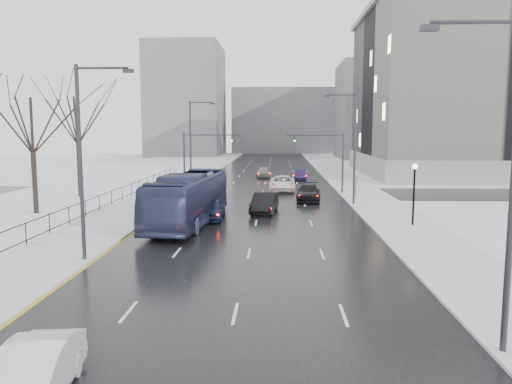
# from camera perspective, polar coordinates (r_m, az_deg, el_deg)

# --- Properties ---
(road) EXTENTS (16.00, 150.00, 0.04)m
(road) POSITION_cam_1_polar(r_m,az_deg,el_deg) (65.07, 1.11, 1.22)
(road) COLOR black
(road) RESTS_ON ground
(cross_road) EXTENTS (130.00, 10.00, 0.04)m
(cross_road) POSITION_cam_1_polar(r_m,az_deg,el_deg) (53.15, 0.80, -0.14)
(cross_road) COLOR black
(cross_road) RESTS_ON ground
(sidewalk_left) EXTENTS (5.00, 150.00, 0.16)m
(sidewalk_left) POSITION_cam_1_polar(r_m,az_deg,el_deg) (66.15, -8.03, 1.30)
(sidewalk_left) COLOR silver
(sidewalk_left) RESTS_ON ground
(sidewalk_right) EXTENTS (5.00, 150.00, 0.16)m
(sidewalk_right) POSITION_cam_1_polar(r_m,az_deg,el_deg) (65.66, 10.31, 1.21)
(sidewalk_right) COLOR silver
(sidewalk_right) RESTS_ON ground
(park_strip) EXTENTS (14.00, 150.00, 0.12)m
(park_strip) POSITION_cam_1_polar(r_m,az_deg,el_deg) (68.52, -15.86, 1.28)
(park_strip) COLOR white
(park_strip) RESTS_ON ground
(tree_park_d) EXTENTS (8.75, 8.75, 12.50)m
(tree_park_d) POSITION_cam_1_polar(r_m,az_deg,el_deg) (43.79, -23.79, -2.37)
(tree_park_d) COLOR black
(tree_park_d) RESTS_ON ground
(tree_park_e) EXTENTS (9.45, 9.45, 13.50)m
(tree_park_e) POSITION_cam_1_polar(r_m,az_deg,el_deg) (52.99, -19.42, -0.60)
(tree_park_e) COLOR black
(tree_park_e) RESTS_ON ground
(iron_fence) EXTENTS (0.06, 70.00, 1.30)m
(iron_fence) POSITION_cam_1_polar(r_m,az_deg,el_deg) (38.08, -20.02, -2.16)
(iron_fence) COLOR black
(iron_fence) RESTS_ON sidewalk_left
(streetlight_r_near) EXTENTS (2.95, 0.25, 10.00)m
(streetlight_r_near) POSITION_cam_1_polar(r_m,az_deg,el_deg) (16.16, 26.69, 2.16)
(streetlight_r_near) COLOR #2D2D33
(streetlight_r_near) RESTS_ON ground
(streetlight_r_mid) EXTENTS (2.95, 0.25, 10.00)m
(streetlight_r_mid) POSITION_cam_1_polar(r_m,az_deg,el_deg) (45.20, 10.96, 5.56)
(streetlight_r_mid) COLOR #2D2D33
(streetlight_r_mid) RESTS_ON ground
(streetlight_l_near) EXTENTS (2.95, 0.25, 10.00)m
(streetlight_l_near) POSITION_cam_1_polar(r_m,az_deg,el_deg) (26.56, -19.02, 4.22)
(streetlight_l_near) COLOR #2D2D33
(streetlight_l_near) RESTS_ON ground
(streetlight_l_far) EXTENTS (2.95, 0.25, 10.00)m
(streetlight_l_far) POSITION_cam_1_polar(r_m,az_deg,el_deg) (57.53, -7.28, 5.96)
(streetlight_l_far) COLOR #2D2D33
(streetlight_l_far) RESTS_ON ground
(lamppost_r_mid) EXTENTS (0.36, 0.36, 4.28)m
(lamppost_r_mid) POSITION_cam_1_polar(r_m,az_deg,el_deg) (36.17, 17.62, 0.72)
(lamppost_r_mid) COLOR black
(lamppost_r_mid) RESTS_ON sidewalk_right
(mast_signal_right) EXTENTS (6.10, 0.33, 6.50)m
(mast_signal_right) POSITION_cam_1_polar(r_m,az_deg,el_deg) (53.08, 8.75, 4.20)
(mast_signal_right) COLOR #2D2D33
(mast_signal_right) RESTS_ON ground
(mast_signal_left) EXTENTS (6.10, 0.33, 6.50)m
(mast_signal_left) POSITION_cam_1_polar(r_m,az_deg,el_deg) (53.50, -7.09, 4.25)
(mast_signal_left) COLOR #2D2D33
(mast_signal_left) RESTS_ON ground
(no_uturn_sign) EXTENTS (0.60, 0.06, 2.70)m
(no_uturn_sign) POSITION_cam_1_polar(r_m,az_deg,el_deg) (49.50, 11.37, 1.83)
(no_uturn_sign) COLOR #2D2D33
(no_uturn_sign) RESTS_ON sidewalk_right
(civic_building) EXTENTS (41.00, 31.00, 24.80)m
(civic_building) POSITION_cam_1_polar(r_m,az_deg,el_deg) (83.79, 26.40, 9.48)
(civic_building) COLOR gray
(civic_building) RESTS_ON ground
(bldg_far_right) EXTENTS (24.00, 20.00, 22.00)m
(bldg_far_right) POSITION_cam_1_polar(r_m,az_deg,el_deg) (122.65, 15.12, 8.92)
(bldg_far_right) COLOR slate
(bldg_far_right) RESTS_ON ground
(bldg_far_left) EXTENTS (18.00, 22.00, 28.00)m
(bldg_far_left) POSITION_cam_1_polar(r_m,az_deg,el_deg) (132.01, -7.93, 10.27)
(bldg_far_left) COLOR slate
(bldg_far_left) RESTS_ON ground
(bldg_far_center) EXTENTS (30.00, 18.00, 18.00)m
(bldg_far_center) POSITION_cam_1_polar(r_m,az_deg,el_deg) (144.73, 3.49, 8.07)
(bldg_far_center) COLOR slate
(bldg_far_center) RESTS_ON ground
(sedan_left_near) EXTENTS (2.03, 4.58, 1.46)m
(sedan_left_near) POSITION_cam_1_polar(r_m,az_deg,el_deg) (14.24, -24.25, -18.62)
(sedan_left_near) COLOR white
(sedan_left_near) RESTS_ON road
(bus) EXTENTS (4.19, 13.41, 3.67)m
(bus) POSITION_cam_1_polar(r_m,az_deg,el_deg) (35.84, -7.74, -0.78)
(bus) COLOR navy
(bus) RESTS_ON road
(sedan_center_near) EXTENTS (2.07, 4.97, 1.68)m
(sedan_center_near) POSITION_cam_1_polar(r_m,az_deg,el_deg) (37.78, -5.22, -1.87)
(sedan_center_near) COLOR #131E3A
(sedan_center_near) RESTS_ON road
(sedan_right_near) EXTENTS (2.34, 5.17, 1.64)m
(sedan_right_near) POSITION_cam_1_polar(r_m,az_deg,el_deg) (40.49, 0.98, -1.25)
(sedan_right_near) COLOR black
(sedan_right_near) RESTS_ON road
(sedan_right_cross) EXTENTS (2.86, 6.00, 1.65)m
(sedan_right_cross) POSITION_cam_1_polar(r_m,az_deg,el_deg) (54.98, 3.04, 0.99)
(sedan_right_cross) COLOR white
(sedan_right_cross) RESTS_ON road
(sedan_right_far) EXTENTS (2.59, 5.58, 1.58)m
(sedan_right_far) POSITION_cam_1_polar(r_m,az_deg,el_deg) (47.66, 6.02, -0.05)
(sedan_right_far) COLOR black
(sedan_right_far) RESTS_ON road
(sedan_center_far) EXTENTS (2.28, 4.70, 1.55)m
(sedan_center_far) POSITION_cam_1_polar(r_m,az_deg,el_deg) (70.42, 0.80, 2.32)
(sedan_center_far) COLOR gray
(sedan_center_far) RESTS_ON road
(sedan_right_distant) EXTENTS (1.91, 4.27, 1.36)m
(sedan_right_distant) POSITION_cam_1_polar(r_m,az_deg,el_deg) (67.19, 5.14, 1.98)
(sedan_right_distant) COLOR #231745
(sedan_right_distant) RESTS_ON road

